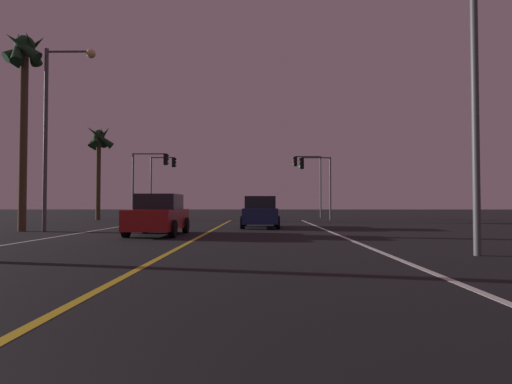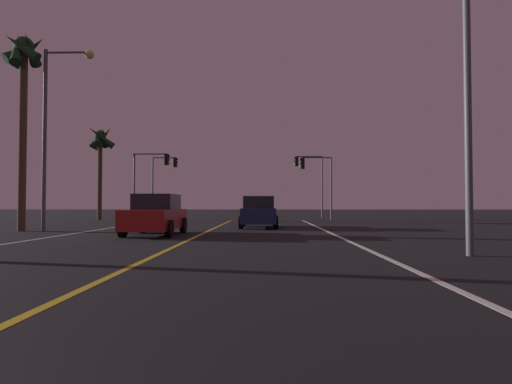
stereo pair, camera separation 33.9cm
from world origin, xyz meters
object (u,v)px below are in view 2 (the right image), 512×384
Objects in this scene: traffic_light_far_left at (164,173)px; palm_tree_left_mid at (24,70)px; traffic_light_near_right at (316,173)px; street_lamp_left_mid at (56,116)px; traffic_light_near_left at (151,171)px; car_oncoming at (156,215)px; traffic_light_far_right at (309,172)px; street_lamp_right_near at (442,45)px; palm_tree_left_far at (100,145)px; car_ahead_far at (259,213)px.

traffic_light_far_left is 19.91m from palm_tree_left_mid.
traffic_light_near_right is 19.83m from street_lamp_left_mid.
traffic_light_near_left is 0.95× the size of traffic_light_far_left.
car_oncoming is at bearing -22.32° from street_lamp_left_mid.
traffic_light_far_right reaches higher than traffic_light_near_left.
car_oncoming is 0.85× the size of traffic_light_near_right.
traffic_light_far_right reaches higher than traffic_light_far_left.
street_lamp_right_near is 29.36m from palm_tree_left_far.
palm_tree_left_mid is at bearing 51.36° from traffic_light_far_right.
traffic_light_near_right is at bearing 41.98° from palm_tree_left_mid.
palm_tree_left_mid is (-16.02, 9.06, 2.40)m from street_lamp_right_near.
palm_tree_left_far is at bearing -151.36° from car_oncoming.
car_oncoming is 23.57m from traffic_light_far_right.
traffic_light_far_right is at bearing 22.50° from traffic_light_near_left.
palm_tree_left_far is (-17.52, -5.34, 1.90)m from traffic_light_far_right.
palm_tree_left_far is at bearing 177.82° from traffic_light_near_left.
street_lamp_right_near is (0.47, -23.05, 1.54)m from traffic_light_near_right.
street_lamp_left_mid is at bearing -112.32° from car_oncoming.
palm_tree_left_mid reaches higher than street_lamp_left_mid.
traffic_light_far_right is at bearing 0.00° from traffic_light_far_left.
palm_tree_left_far reaches higher than traffic_light_far_right.
street_lamp_left_mid reaches higher than street_lamp_right_near.
palm_tree_left_far reaches higher than traffic_light_near_right.
palm_tree_left_far is at bearing -0.53° from traffic_light_near_right.
traffic_light_far_right is (4.39, 16.22, 3.41)m from car_ahead_far.
street_lamp_left_mid is (-0.73, -13.96, 1.48)m from traffic_light_near_left.
street_lamp_right_near is at bearing -59.24° from traffic_light_near_left.
street_lamp_left_mid is (-9.62, -3.24, 4.65)m from car_ahead_far.
street_lamp_right_near is 0.86× the size of palm_tree_left_mid.
traffic_light_far_right is 25.19m from palm_tree_left_mid.
traffic_light_far_left is at bearing -22.11° from traffic_light_near_right.
traffic_light_far_left reaches higher than car_oncoming.
street_lamp_left_mid reaches higher than traffic_light_far_left.
palm_tree_left_far reaches higher than car_oncoming.
traffic_light_near_right is at bearing 152.14° from car_oncoming.
traffic_light_near_left reaches higher than traffic_light_near_right.
traffic_light_far_left is at bearing 93.02° from traffic_light_near_left.
traffic_light_near_right is at bearing -22.11° from traffic_light_far_left.
traffic_light_near_left is 0.93× the size of traffic_light_far_right.
street_lamp_left_mid reaches higher than car_oncoming.
car_oncoming is 0.50× the size of street_lamp_left_mid.
palm_tree_left_far is at bearing 16.95° from traffic_light_far_right.
traffic_light_near_left is 14.37m from traffic_light_far_right.
street_lamp_right_near is at bearing 91.17° from traffic_light_near_right.
traffic_light_far_right is at bearing -89.12° from street_lamp_right_near.
street_lamp_right_near is (13.72, -23.05, 1.29)m from traffic_light_near_left.
palm_tree_left_mid reaches higher than traffic_light_far_left.
traffic_light_near_right is 0.94× the size of traffic_light_near_left.
street_lamp_left_mid is (-13.97, -13.96, 1.72)m from traffic_light_near_right.
traffic_light_far_left is 6.92m from palm_tree_left_far.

